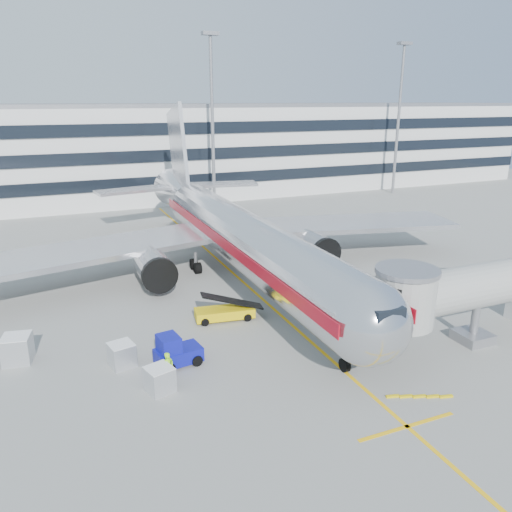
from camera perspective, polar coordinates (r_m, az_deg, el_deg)
name	(u,v)px	position (r m, az deg, el deg)	size (l,w,h in m)	color
ground	(288,321)	(38.62, 3.64, -7.46)	(180.00, 180.00, 0.00)	gray
lead_in_line	(241,280)	(47.08, -1.77, -2.73)	(0.25, 70.00, 0.01)	#F8B40D
stop_bar	(407,427)	(28.49, 16.88, -18.15)	(6.00, 0.25, 0.01)	#F8B40D
main_jet	(234,232)	(47.35, -2.57, 2.74)	(50.95, 48.70, 16.06)	silver
jet_bridge	(498,286)	(38.44, 25.89, -3.15)	(17.80, 4.50, 7.00)	silver
terminal	(141,150)	(91.00, -13.01, 11.69)	(150.00, 24.25, 15.60)	silver
light_mast_centre	(212,109)	(77.06, -5.04, 16.37)	(2.40, 1.20, 25.45)	gray
light_mast_east	(399,108)	(93.34, 16.07, 15.96)	(2.40, 1.20, 25.45)	gray
belt_loader	(225,312)	(38.66, -3.62, -6.38)	(4.86, 2.27, 2.28)	#DEBC09
baggage_tug	(175,352)	(32.64, -9.19, -10.77)	(3.07, 2.19, 2.15)	#0D118F
cargo_container_left	(122,355)	(33.35, -15.09, -10.83)	(1.74, 1.74, 1.55)	#B8BBBF
cargo_container_right	(17,349)	(36.08, -25.61, -9.55)	(1.99, 1.99, 1.81)	#B8BBBF
cargo_container_front	(160,379)	(30.25, -10.96, -13.67)	(1.78, 1.78, 1.53)	#B8BBBF
ramp_worker	(169,368)	(30.86, -9.95, -12.47)	(0.72, 0.47, 1.97)	#8EEA18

